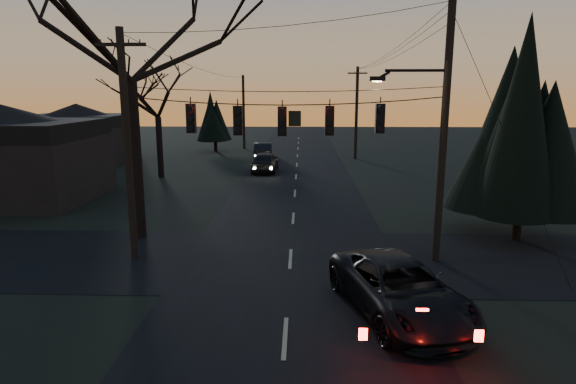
{
  "coord_description": "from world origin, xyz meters",
  "views": [
    {
      "loc": [
        0.4,
        -7.44,
        6.29
      ],
      "look_at": [
        -0.05,
        8.45,
        2.95
      ],
      "focal_mm": 30.0,
      "sensor_mm": 36.0,
      "label": 1
    }
  ],
  "objects_px": {
    "utility_pole_far_l": "(244,149)",
    "sedan_oncoming_b": "(263,151)",
    "utility_pole_far_r": "(355,159)",
    "bare_tree_left": "(127,12)",
    "evergreen_right": "(527,132)",
    "utility_pole_left": "(135,258)",
    "suv_near": "(399,289)",
    "utility_pole_right": "(435,261)",
    "sedan_oncoming_a": "(265,162)"
  },
  "relations": [
    {
      "from": "utility_pole_far_l",
      "to": "sedan_oncoming_b",
      "type": "relative_size",
      "value": 1.73
    },
    {
      "from": "utility_pole_far_r",
      "to": "bare_tree_left",
      "type": "xyz_separation_m",
      "value": [
        -12.11,
        -25.37,
        9.37
      ]
    },
    {
      "from": "bare_tree_left",
      "to": "evergreen_right",
      "type": "relative_size",
      "value": 1.66
    },
    {
      "from": "utility_pole_left",
      "to": "suv_near",
      "type": "relative_size",
      "value": 1.52
    },
    {
      "from": "bare_tree_left",
      "to": "utility_pole_far_l",
      "type": "bearing_deg",
      "value": 88.95
    },
    {
      "from": "utility_pole_right",
      "to": "utility_pole_far_r",
      "type": "bearing_deg",
      "value": 90.0
    },
    {
      "from": "sedan_oncoming_b",
      "to": "bare_tree_left",
      "type": "bearing_deg",
      "value": 79.79
    },
    {
      "from": "suv_near",
      "to": "sedan_oncoming_a",
      "type": "distance_m",
      "value": 25.54
    },
    {
      "from": "utility_pole_far_l",
      "to": "sedan_oncoming_b",
      "type": "bearing_deg",
      "value": -71.51
    },
    {
      "from": "utility_pole_far_r",
      "to": "suv_near",
      "type": "bearing_deg",
      "value": -94.04
    },
    {
      "from": "suv_near",
      "to": "sedan_oncoming_b",
      "type": "relative_size",
      "value": 1.21
    },
    {
      "from": "evergreen_right",
      "to": "utility_pole_far_r",
      "type": "bearing_deg",
      "value": 99.47
    },
    {
      "from": "bare_tree_left",
      "to": "sedan_oncoming_a",
      "type": "distance_m",
      "value": 20.1
    },
    {
      "from": "utility_pole_right",
      "to": "sedan_oncoming_a",
      "type": "distance_m",
      "value": 21.87
    },
    {
      "from": "evergreen_right",
      "to": "sedan_oncoming_b",
      "type": "relative_size",
      "value": 1.75
    },
    {
      "from": "suv_near",
      "to": "sedan_oncoming_b",
      "type": "xyz_separation_m",
      "value": [
        -6.4,
        32.19,
        -0.02
      ]
    },
    {
      "from": "utility_pole_far_l",
      "to": "sedan_oncoming_b",
      "type": "height_order",
      "value": "utility_pole_far_l"
    },
    {
      "from": "evergreen_right",
      "to": "suv_near",
      "type": "xyz_separation_m",
      "value": [
        -6.5,
        -7.34,
        -3.86
      ]
    },
    {
      "from": "utility_pole_right",
      "to": "suv_near",
      "type": "bearing_deg",
      "value": -116.77
    },
    {
      "from": "utility_pole_far_l",
      "to": "sedan_oncoming_a",
      "type": "height_order",
      "value": "utility_pole_far_l"
    },
    {
      "from": "utility_pole_far_l",
      "to": "bare_tree_left",
      "type": "relative_size",
      "value": 0.6
    },
    {
      "from": "utility_pole_left",
      "to": "sedan_oncoming_a",
      "type": "xyz_separation_m",
      "value": [
        3.51,
        20.34,
        0.8
      ]
    },
    {
      "from": "bare_tree_left",
      "to": "suv_near",
      "type": "height_order",
      "value": "bare_tree_left"
    },
    {
      "from": "sedan_oncoming_a",
      "to": "utility_pole_far_l",
      "type": "bearing_deg",
      "value": -75.35
    },
    {
      "from": "utility_pole_left",
      "to": "utility_pole_far_l",
      "type": "distance_m",
      "value": 36.0
    },
    {
      "from": "utility_pole_right",
      "to": "suv_near",
      "type": "relative_size",
      "value": 1.79
    },
    {
      "from": "evergreen_right",
      "to": "sedan_oncoming_a",
      "type": "xyz_separation_m",
      "value": [
        -12.2,
        17.56,
        -3.84
      ]
    },
    {
      "from": "utility_pole_right",
      "to": "utility_pole_far_r",
      "type": "height_order",
      "value": "utility_pole_right"
    },
    {
      "from": "utility_pole_far_l",
      "to": "sedan_oncoming_a",
      "type": "xyz_separation_m",
      "value": [
        3.51,
        -15.66,
        0.8
      ]
    },
    {
      "from": "suv_near",
      "to": "evergreen_right",
      "type": "bearing_deg",
      "value": 32.89
    },
    {
      "from": "evergreen_right",
      "to": "sedan_oncoming_a",
      "type": "relative_size",
      "value": 1.72
    },
    {
      "from": "utility_pole_far_l",
      "to": "evergreen_right",
      "type": "xyz_separation_m",
      "value": [
        15.7,
        -33.22,
        4.64
      ]
    },
    {
      "from": "utility_pole_far_r",
      "to": "sedan_oncoming_a",
      "type": "bearing_deg",
      "value": -136.21
    },
    {
      "from": "utility_pole_right",
      "to": "utility_pole_left",
      "type": "relative_size",
      "value": 1.18
    },
    {
      "from": "bare_tree_left",
      "to": "sedan_oncoming_b",
      "type": "xyz_separation_m",
      "value": [
        3.41,
        24.99,
        -8.61
      ]
    },
    {
      "from": "utility_pole_left",
      "to": "utility_pole_far_r",
      "type": "xyz_separation_m",
      "value": [
        11.5,
        28.0,
        0.0
      ]
    },
    {
      "from": "utility_pole_far_l",
      "to": "sedan_oncoming_a",
      "type": "distance_m",
      "value": 16.07
    },
    {
      "from": "suv_near",
      "to": "sedan_oncoming_b",
      "type": "bearing_deg",
      "value": 85.69
    },
    {
      "from": "utility_pole_right",
      "to": "utility_pole_far_l",
      "type": "relative_size",
      "value": 1.25
    },
    {
      "from": "utility_pole_right",
      "to": "sedan_oncoming_b",
      "type": "bearing_deg",
      "value": 107.48
    },
    {
      "from": "utility_pole_far_l",
      "to": "suv_near",
      "type": "height_order",
      "value": "utility_pole_far_l"
    },
    {
      "from": "utility_pole_right",
      "to": "evergreen_right",
      "type": "distance_m",
      "value": 6.85
    },
    {
      "from": "utility_pole_far_r",
      "to": "utility_pole_far_l",
      "type": "height_order",
      "value": "utility_pole_far_r"
    },
    {
      "from": "suv_near",
      "to": "sedan_oncoming_a",
      "type": "height_order",
      "value": "sedan_oncoming_a"
    },
    {
      "from": "utility_pole_right",
      "to": "suv_near",
      "type": "height_order",
      "value": "utility_pole_right"
    },
    {
      "from": "utility_pole_left",
      "to": "utility_pole_far_l",
      "type": "relative_size",
      "value": 1.06
    },
    {
      "from": "utility_pole_far_r",
      "to": "utility_pole_far_l",
      "type": "bearing_deg",
      "value": 145.18
    },
    {
      "from": "utility_pole_far_r",
      "to": "sedan_oncoming_b",
      "type": "bearing_deg",
      "value": -177.54
    },
    {
      "from": "utility_pole_far_l",
      "to": "bare_tree_left",
      "type": "xyz_separation_m",
      "value": [
        -0.61,
        -33.37,
        9.37
      ]
    },
    {
      "from": "utility_pole_left",
      "to": "evergreen_right",
      "type": "relative_size",
      "value": 1.05
    }
  ]
}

